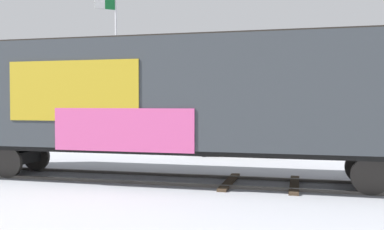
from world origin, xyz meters
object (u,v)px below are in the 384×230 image
at_px(parked_car_white, 115,131).
at_px(flagpole, 113,52).
at_px(freight_car, 178,97).
at_px(parked_car_tan, 240,136).

bearing_deg(parked_car_white, flagpole, 116.72).
xyz_separation_m(freight_car, parked_car_tan, (0.66, 6.48, -1.56)).
xyz_separation_m(parked_car_white, parked_car_tan, (5.85, -0.32, -0.06)).
bearing_deg(freight_car, parked_car_tan, 84.22).
xyz_separation_m(freight_car, parked_car_white, (-5.19, 6.79, -1.50)).
distance_m(freight_car, parked_car_tan, 6.69).
bearing_deg(freight_car, flagpole, 123.63).
height_order(freight_car, parked_car_tan, freight_car).
distance_m(flagpole, parked_car_white, 6.26).
distance_m(freight_car, parked_car_white, 8.68).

